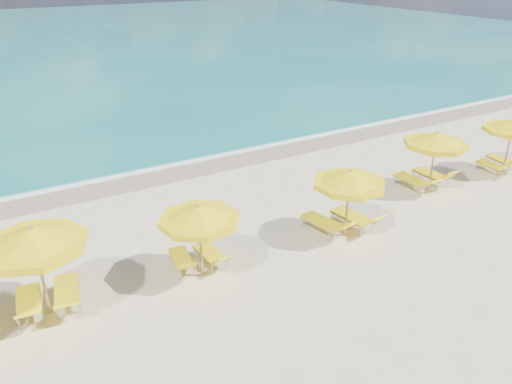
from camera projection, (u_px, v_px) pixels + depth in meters
ground_plane at (280, 244)px, 15.58m from camera, size 120.00×120.00×0.00m
ocean at (36, 41)px, 53.05m from camera, size 120.00×80.00×0.30m
wet_sand_band at (187, 167)px, 21.36m from camera, size 120.00×2.60×0.01m
foam_line at (179, 161)px, 21.99m from camera, size 120.00×1.20×0.03m
whitecap_near at (8, 128)px, 26.12m from camera, size 14.00×0.36×0.05m
whitecap_far at (198, 75)px, 37.97m from camera, size 18.00×0.30×0.05m
umbrella_3 at (34, 239)px, 11.67m from camera, size 2.49×2.49×2.52m
umbrella_4 at (199, 215)px, 13.24m from camera, size 2.68×2.68×2.25m
umbrella_5 at (349, 179)px, 15.26m from camera, size 2.93×2.93×2.31m
umbrella_6 at (436, 140)px, 18.38m from camera, size 2.78×2.78×2.36m
lounger_3_left at (30, 306)px, 12.47m from camera, size 0.77×1.85×0.77m
lounger_3_right at (68, 296)px, 12.85m from camera, size 0.89×1.94×0.76m
lounger_4_left at (182, 263)px, 14.29m from camera, size 0.78×1.63×0.74m
lounger_4_right at (210, 257)px, 14.54m from camera, size 0.62×1.62×0.71m
lounger_5_left at (322, 226)px, 16.20m from camera, size 0.93×1.93×0.74m
lounger_5_right at (353, 221)px, 16.44m from camera, size 0.86×1.94×0.89m
lounger_6_left at (413, 184)px, 19.19m from camera, size 0.68×1.90×0.82m
lounger_6_right at (431, 178)px, 19.70m from camera, size 0.64×1.80×0.88m
lounger_7_left at (492, 168)px, 20.67m from camera, size 0.57×1.64×0.73m
lounger_7_right at (501, 163)px, 21.22m from camera, size 0.70×1.63×0.72m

